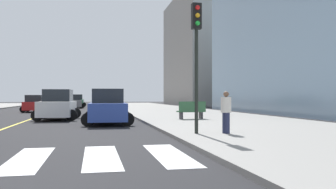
# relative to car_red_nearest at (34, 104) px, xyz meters

# --- Properties ---
(sidewalk_kerb_east) EXTENTS (10.00, 120.00, 0.15)m
(sidewalk_kerb_east) POSITION_rel_car_red_nearest_xyz_m (13.86, -13.68, -0.74)
(sidewalk_kerb_east) COLOR gray
(sidewalk_kerb_east) RESTS_ON ground
(lane_divider_paint) EXTENTS (0.16, 80.00, 0.01)m
(lane_divider_paint) POSITION_rel_car_red_nearest_xyz_m (1.66, 6.32, -0.81)
(lane_divider_paint) COLOR yellow
(lane_divider_paint) RESTS_ON ground
(parking_garage_concrete) EXTENTS (18.00, 24.00, 20.41)m
(parking_garage_concrete) POSITION_rel_car_red_nearest_xyz_m (30.04, 27.13, 9.39)
(parking_garage_concrete) COLOR gray
(parking_garage_concrete) RESTS_ON ground
(car_red_nearest) EXTENTS (2.46, 3.92, 1.75)m
(car_red_nearest) POSITION_rel_car_red_nearest_xyz_m (0.00, 0.00, 0.00)
(car_red_nearest) COLOR red
(car_red_nearest) RESTS_ON ground
(car_white_second) EXTENTS (3.03, 4.72, 2.07)m
(car_white_second) POSITION_rel_car_red_nearest_xyz_m (3.56, -13.45, 0.15)
(car_white_second) COLOR silver
(car_white_second) RESTS_ON ground
(car_green_third) EXTENTS (2.72, 4.32, 1.92)m
(car_green_third) POSITION_rel_car_red_nearest_xyz_m (3.47, 17.51, 0.08)
(car_green_third) COLOR #236B42
(car_green_third) RESTS_ON ground
(car_gray_fourth) EXTENTS (2.68, 4.20, 1.84)m
(car_gray_fourth) POSITION_rel_car_red_nearest_xyz_m (3.42, 11.85, 0.05)
(car_gray_fourth) COLOR slate
(car_gray_fourth) RESTS_ON ground
(car_blue_fifth) EXTENTS (2.91, 4.57, 2.01)m
(car_blue_fifth) POSITION_rel_car_red_nearest_xyz_m (6.75, -18.30, 0.13)
(car_blue_fifth) COLOR #2D479E
(car_blue_fifth) RESTS_ON ground
(traffic_light_near_corner) EXTENTS (0.36, 0.41, 5.04)m
(traffic_light_near_corner) POSITION_rel_car_red_nearest_xyz_m (9.86, -25.77, 2.86)
(traffic_light_near_corner) COLOR black
(traffic_light_near_corner) RESTS_ON sidewalk_kerb_east
(park_bench) EXTENTS (1.84, 0.72, 1.12)m
(park_bench) POSITION_rel_car_red_nearest_xyz_m (12.08, -16.91, -0.13)
(park_bench) COLOR #33603D
(park_bench) RESTS_ON sidewalk_kerb_east
(pedestrian_waiting_east) EXTENTS (0.40, 0.40, 1.63)m
(pedestrian_waiting_east) POSITION_rel_car_red_nearest_xyz_m (10.98, -25.98, 0.23)
(pedestrian_waiting_east) COLOR #232847
(pedestrian_waiting_east) RESTS_ON sidewalk_kerb_east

